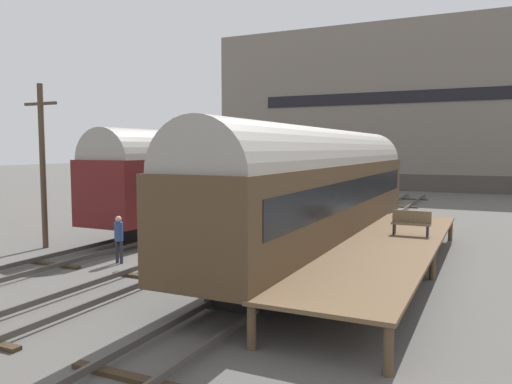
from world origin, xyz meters
The scene contains 11 objects.
ground_plane centered at (0.00, 0.00, 0.00)m, with size 200.00×200.00×0.00m, color #56544F.
track_left centered at (-4.26, 0.00, 0.14)m, with size 2.60×60.00×0.26m.
track_middle centered at (0.00, 0.00, 0.14)m, with size 2.60×60.00×0.26m.
track_right centered at (4.26, 0.00, 0.14)m, with size 2.60×60.00×0.26m.
train_car_brown centered at (4.26, 2.48, 2.90)m, with size 2.91×18.70×5.08m.
train_car_maroon centered at (-4.26, 8.64, 2.96)m, with size 2.90×18.43×5.18m.
station_platform centered at (7.16, 0.94, 1.01)m, with size 3.18×15.68×1.08m.
bench centered at (7.62, 2.93, 1.57)m, with size 1.40×0.40×0.91m.
person_worker centered at (-2.27, -1.64, 1.08)m, with size 0.32×0.32×1.79m.
utility_pole centered at (-7.14, -0.70, 3.67)m, with size 1.80×0.24×7.03m.
warehouse_building centered at (1.27, 40.73, 8.54)m, with size 39.94×10.31×17.08m.
Camera 1 is at (10.24, -16.07, 4.31)m, focal length 35.00 mm.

